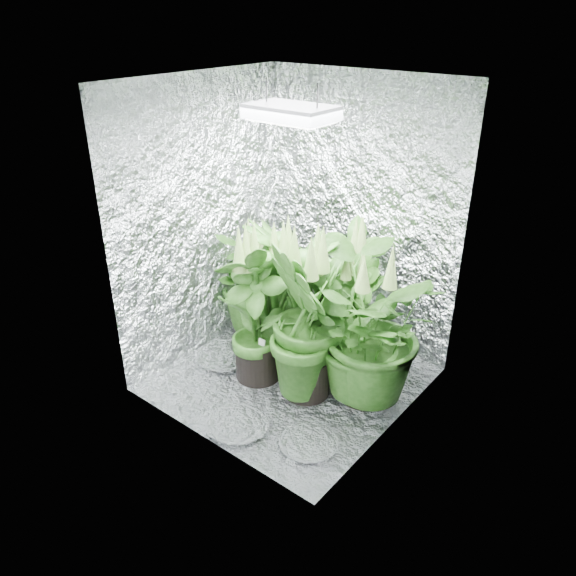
% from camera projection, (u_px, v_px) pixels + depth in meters
% --- Properties ---
extents(ground, '(1.60, 1.60, 0.00)m').
position_uv_depth(ground, '(290.00, 379.00, 3.98)').
color(ground, silver).
rests_on(ground, ground).
extents(walls, '(1.62, 1.62, 2.00)m').
position_uv_depth(walls, '(291.00, 249.00, 3.52)').
color(walls, silver).
rests_on(walls, ground).
extents(ceiling, '(1.60, 1.60, 0.01)m').
position_uv_depth(ceiling, '(291.00, 80.00, 3.07)').
color(ceiling, silver).
rests_on(ceiling, walls).
extents(grow_lamp, '(0.50, 0.30, 0.22)m').
position_uv_depth(grow_lamp, '(291.00, 113.00, 3.15)').
color(grow_lamp, gray).
rests_on(grow_lamp, ceiling).
extents(plant_a, '(0.95, 0.95, 0.95)m').
position_uv_depth(plant_a, '(258.00, 281.00, 4.36)').
color(plant_a, black).
rests_on(plant_a, ground).
extents(plant_b, '(0.72, 0.72, 1.07)m').
position_uv_depth(plant_b, '(353.00, 288.00, 4.15)').
color(plant_b, black).
rests_on(plant_b, ground).
extents(plant_c, '(0.64, 0.64, 0.95)m').
position_uv_depth(plant_c, '(349.00, 319.00, 3.85)').
color(plant_c, black).
rests_on(plant_c, ground).
extents(plant_d, '(0.79, 0.79, 1.10)m').
position_uv_depth(plant_d, '(275.00, 294.00, 4.03)').
color(plant_d, black).
rests_on(plant_d, ground).
extents(plant_e, '(1.16, 1.16, 1.10)m').
position_uv_depth(plant_e, '(366.00, 331.00, 3.55)').
color(plant_e, black).
rests_on(plant_e, ground).
extents(plant_f, '(0.76, 0.76, 1.13)m').
position_uv_depth(plant_f, '(257.00, 313.00, 3.78)').
color(plant_f, black).
rests_on(plant_f, ground).
extents(plant_g, '(0.82, 0.82, 1.19)m').
position_uv_depth(plant_g, '(307.00, 323.00, 3.59)').
color(plant_g, black).
rests_on(plant_g, ground).
extents(plant_h, '(0.77, 0.77, 1.08)m').
position_uv_depth(plant_h, '(307.00, 307.00, 3.90)').
color(plant_h, black).
rests_on(plant_h, ground).
extents(circulation_fan, '(0.14, 0.31, 0.35)m').
position_uv_depth(circulation_fan, '(387.00, 375.00, 3.77)').
color(circulation_fan, black).
rests_on(circulation_fan, ground).
extents(plant_label, '(0.06, 0.03, 0.09)m').
position_uv_depth(plant_label, '(262.00, 345.00, 3.82)').
color(plant_label, white).
rests_on(plant_label, plant_f).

